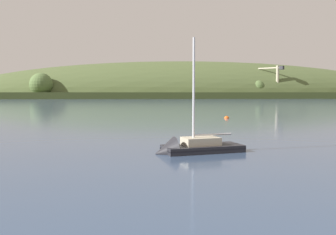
% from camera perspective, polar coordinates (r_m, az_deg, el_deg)
% --- Properties ---
extents(far_shoreline_hill, '(426.90, 110.66, 52.33)m').
position_cam_1_polar(far_shoreline_hill, '(267.15, 2.49, 3.12)').
color(far_shoreline_hill, '#35401E').
rests_on(far_shoreline_hill, ground).
extents(dockside_crane, '(14.26, 12.70, 21.09)m').
position_cam_1_polar(dockside_crane, '(248.20, 16.49, 5.32)').
color(dockside_crane, '#4C4C51').
rests_on(dockside_crane, ground).
extents(sailboat_near_mooring, '(6.31, 3.91, 8.52)m').
position_cam_1_polar(sailboat_near_mooring, '(24.33, 3.54, -5.07)').
color(sailboat_near_mooring, '#232328').
rests_on(sailboat_near_mooring, ground).
extents(mooring_buoy_far_upstream, '(0.74, 0.74, 0.82)m').
position_cam_1_polar(mooring_buoy_far_upstream, '(56.45, 9.07, -0.13)').
color(mooring_buoy_far_upstream, '#EA5B19').
rests_on(mooring_buoy_far_upstream, ground).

